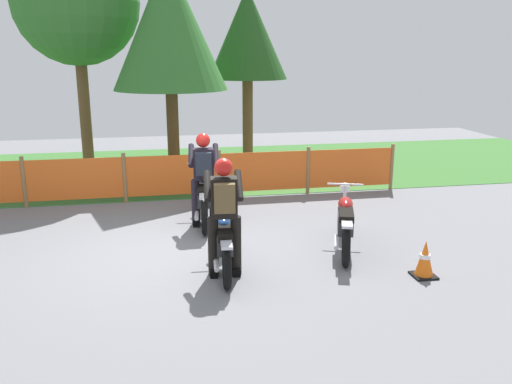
{
  "coord_description": "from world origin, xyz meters",
  "views": [
    {
      "loc": [
        -0.35,
        -8.16,
        3.1
      ],
      "look_at": [
        1.21,
        0.01,
        0.9
      ],
      "focal_mm": 37.81,
      "sensor_mm": 36.0,
      "label": 1
    }
  ],
  "objects_px": {
    "motorcycle_third": "(204,196)",
    "rider_trailing": "(224,211)",
    "rider_third": "(204,175)",
    "motorcycle_trailing": "(224,241)",
    "traffic_cone": "(425,259)",
    "motorcycle_lead": "(345,222)"
  },
  "relations": [
    {
      "from": "rider_third",
      "to": "traffic_cone",
      "type": "xyz_separation_m",
      "value": [
        2.81,
        -2.87,
        -0.69
      ]
    },
    {
      "from": "motorcycle_third",
      "to": "rider_trailing",
      "type": "xyz_separation_m",
      "value": [
        0.04,
        -2.52,
        0.47
      ]
    },
    {
      "from": "motorcycle_third",
      "to": "rider_trailing",
      "type": "distance_m",
      "value": 2.56
    },
    {
      "from": "motorcycle_trailing",
      "to": "rider_third",
      "type": "bearing_deg",
      "value": 6.53
    },
    {
      "from": "motorcycle_lead",
      "to": "traffic_cone",
      "type": "bearing_deg",
      "value": -130.28
    },
    {
      "from": "motorcycle_trailing",
      "to": "motorcycle_third",
      "type": "xyz_separation_m",
      "value": [
        -0.05,
        2.31,
        0.04
      ]
    },
    {
      "from": "rider_third",
      "to": "motorcycle_trailing",
      "type": "bearing_deg",
      "value": -172.43
    },
    {
      "from": "motorcycle_trailing",
      "to": "motorcycle_lead",
      "type": "bearing_deg",
      "value": -73.38
    },
    {
      "from": "rider_third",
      "to": "rider_trailing",
      "type": "bearing_deg",
      "value": -172.98
    },
    {
      "from": "motorcycle_lead",
      "to": "motorcycle_third",
      "type": "xyz_separation_m",
      "value": [
        -2.04,
        1.88,
        0.02
      ]
    },
    {
      "from": "traffic_cone",
      "to": "motorcycle_lead",
      "type": "bearing_deg",
      "value": 121.32
    },
    {
      "from": "motorcycle_third",
      "to": "traffic_cone",
      "type": "xyz_separation_m",
      "value": [
        2.79,
        -3.1,
        -0.23
      ]
    },
    {
      "from": "motorcycle_lead",
      "to": "motorcycle_trailing",
      "type": "relative_size",
      "value": 1.01
    },
    {
      "from": "rider_trailing",
      "to": "rider_third",
      "type": "bearing_deg",
      "value": 5.98
    },
    {
      "from": "motorcycle_trailing",
      "to": "rider_trailing",
      "type": "bearing_deg",
      "value": -179.49
    },
    {
      "from": "motorcycle_third",
      "to": "traffic_cone",
      "type": "distance_m",
      "value": 4.17
    },
    {
      "from": "motorcycle_trailing",
      "to": "motorcycle_third",
      "type": "relative_size",
      "value": 0.91
    },
    {
      "from": "rider_third",
      "to": "motorcycle_third",
      "type": "bearing_deg",
      "value": 0.51
    },
    {
      "from": "motorcycle_third",
      "to": "motorcycle_lead",
      "type": "bearing_deg",
      "value": -127.07
    },
    {
      "from": "motorcycle_lead",
      "to": "motorcycle_third",
      "type": "relative_size",
      "value": 0.92
    },
    {
      "from": "motorcycle_lead",
      "to": "motorcycle_third",
      "type": "height_order",
      "value": "motorcycle_third"
    },
    {
      "from": "rider_trailing",
      "to": "rider_third",
      "type": "xyz_separation_m",
      "value": [
        -0.06,
        2.29,
        0.0
      ]
    }
  ]
}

